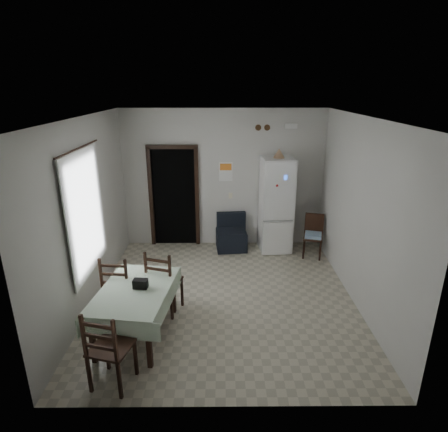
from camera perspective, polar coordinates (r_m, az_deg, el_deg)
ground at (r=6.37m, az=0.03°, el=-12.20°), size 4.50×4.50×0.00m
ceiling at (r=5.44m, az=0.04°, el=14.81°), size 4.20×4.50×0.02m
wall_back at (r=7.90m, az=-0.09°, el=5.60°), size 4.20×0.02×2.90m
wall_front at (r=3.69m, az=0.32°, el=-11.34°), size 4.20×0.02×2.90m
wall_left at (r=6.10m, az=-20.11°, el=0.16°), size 0.02×4.50×2.90m
wall_right at (r=6.13m, az=20.08°, el=0.26°), size 0.02×4.50×2.90m
doorway at (r=8.26m, az=-7.42°, el=3.25°), size 1.06×0.52×2.22m
window_recess at (r=5.91m, az=-21.29°, el=0.44°), size 0.10×1.20×1.60m
curtain at (r=5.87m, az=-20.29°, el=0.44°), size 0.02×1.45×1.85m
curtain_rod at (r=5.65m, az=-21.32°, el=9.59°), size 0.02×1.60×0.02m
calendar at (r=7.85m, az=0.27°, el=6.78°), size 0.28×0.02×0.40m
calendar_image at (r=7.82m, az=0.28°, el=7.49°), size 0.24×0.01×0.14m
light_switch at (r=7.98m, az=0.99°, el=3.14°), size 0.08×0.02×0.12m
vent_left at (r=7.73m, az=5.24°, el=13.28°), size 0.12×0.03×0.12m
vent_right at (r=7.75m, az=6.60°, el=13.25°), size 0.12×0.03×0.12m
emergency_light at (r=7.80m, az=10.15°, el=13.33°), size 0.25×0.07×0.09m
fridge at (r=7.80m, az=7.94°, el=1.68°), size 0.68×0.68×1.97m
tan_cone at (r=7.52m, az=8.39°, el=9.45°), size 0.23×0.23×0.19m
navy_seat at (r=7.93m, az=1.13°, el=-2.52°), size 0.68×0.66×0.75m
corner_chair at (r=7.77m, az=13.42°, el=-3.06°), size 0.46×0.46×0.87m
dining_table at (r=5.47m, az=-13.15°, el=-14.09°), size 1.09×1.50×0.73m
black_bag at (r=5.27m, az=-12.62°, el=-10.04°), size 0.20×0.13×0.13m
dining_chair_far_left at (r=5.90m, az=-15.57°, el=-10.02°), size 0.48×0.48×1.02m
dining_chair_far_right at (r=5.84m, az=-9.05°, el=-9.63°), size 0.57×0.57×1.05m
dining_chair_near_head at (r=4.69m, az=-16.88°, el=-18.50°), size 0.54×0.54×1.03m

